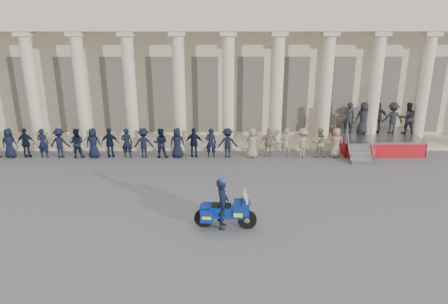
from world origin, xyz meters
The scene contains 6 objects.
ground centered at (0.00, 0.00, 0.00)m, with size 90.00×90.00×0.00m, color #4A4A4D.
building centered at (0.00, 14.74, 4.52)m, with size 40.00×12.50×9.00m.
officer_rank centered at (-2.68, 6.49, 0.78)m, with size 19.52×0.59×1.56m.
reviewing_stand centered at (9.59, 7.82, 1.39)m, with size 4.19×4.03×2.57m.
motorcycle centered at (1.12, -0.97, 0.62)m, with size 2.25×0.94×1.44m.
rider centered at (0.99, -0.96, 0.97)m, with size 0.50×0.72×1.96m.
Camera 1 is at (0.99, -14.96, 7.76)m, focal length 35.00 mm.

